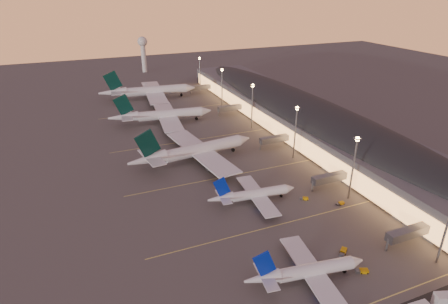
# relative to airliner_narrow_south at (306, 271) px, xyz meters

# --- Properties ---
(ground) EXTENTS (700.00, 700.00, 0.00)m
(ground) POSITION_rel_airliner_narrow_south_xyz_m (4.98, 31.19, -3.33)
(ground) COLOR #474442
(airliner_narrow_south) EXTENTS (36.09, 32.51, 12.89)m
(airliner_narrow_south) POSITION_rel_airliner_narrow_south_xyz_m (0.00, 0.00, 0.00)
(airliner_narrow_south) COLOR silver
(airliner_narrow_south) RESTS_ON ground
(airliner_narrow_north) EXTENTS (35.19, 31.57, 12.56)m
(airliner_narrow_north) POSITION_rel_airliner_narrow_south_xyz_m (5.02, 43.31, -0.08)
(airliner_narrow_north) COLOR silver
(airliner_narrow_north) RESTS_ON ground
(airliner_wide_near) EXTENTS (62.60, 57.51, 20.03)m
(airliner_wide_near) POSITION_rel_airliner_narrow_south_xyz_m (-4.11, 86.59, 1.83)
(airliner_wide_near) COLOR silver
(airliner_wide_near) RESTS_ON ground
(airliner_wide_mid) EXTENTS (61.28, 56.17, 19.60)m
(airliner_wide_mid) POSITION_rel_airliner_narrow_south_xyz_m (-5.18, 144.12, 1.71)
(airliner_wide_mid) COLOR silver
(airliner_wide_mid) RESTS_ON ground
(airliner_wide_far) EXTENTS (68.99, 63.20, 22.06)m
(airliner_wide_far) POSITION_rel_airliner_narrow_south_xyz_m (-1.05, 199.12, 2.35)
(airliner_wide_far) COLOR silver
(airliner_wide_far) RESTS_ON ground
(terminal_building) EXTENTS (56.35, 255.00, 17.46)m
(terminal_building) POSITION_rel_airliner_narrow_south_xyz_m (66.82, 103.66, 5.45)
(terminal_building) COLOR #4F4F54
(terminal_building) RESTS_ON ground
(light_masts) EXTENTS (2.20, 217.20, 25.90)m
(light_masts) POSITION_rel_airliner_narrow_south_xyz_m (40.98, 96.19, 14.22)
(light_masts) COLOR slate
(light_masts) RESTS_ON ground
(radar_tower) EXTENTS (9.00, 9.00, 32.50)m
(radar_tower) POSITION_rel_airliner_narrow_south_xyz_m (14.98, 291.19, 18.54)
(radar_tower) COLOR silver
(radar_tower) RESTS_ON ground
(lane_markings) EXTENTS (90.00, 180.36, 0.00)m
(lane_markings) POSITION_rel_airliner_narrow_south_xyz_m (4.98, 71.19, -3.32)
(lane_markings) COLOR #D8C659
(lane_markings) RESTS_ON ground
(baggage_tug_a) EXTENTS (3.92, 2.72, 1.09)m
(baggage_tug_a) POSITION_rel_airliner_narrow_south_xyz_m (17.27, -3.62, -2.83)
(baggage_tug_a) COLOR #C58D05
(baggage_tug_a) RESTS_ON ground
(baggage_tug_b) EXTENTS (4.09, 3.69, 1.19)m
(baggage_tug_b) POSITION_rel_airliner_narrow_south_xyz_m (17.63, 5.37, -2.79)
(baggage_tug_b) COLOR #C58D05
(baggage_tug_b) RESTS_ON ground
(baggage_tug_c) EXTENTS (3.42, 2.69, 0.96)m
(baggage_tug_c) POSITION_rel_airliner_narrow_south_xyz_m (24.52, 37.00, -2.89)
(baggage_tug_c) COLOR #C58D05
(baggage_tug_c) RESTS_ON ground
(catering_truck_b) EXTENTS (7.26, 4.66, 3.81)m
(catering_truck_b) POSITION_rel_airliner_narrow_south_xyz_m (28.90, -21.80, -1.55)
(catering_truck_b) COLOR silver
(catering_truck_b) RESTS_ON ground
(baggage_tug_d) EXTENTS (3.31, 1.56, 0.97)m
(baggage_tug_d) POSITION_rel_airliner_narrow_south_xyz_m (35.14, 28.71, -2.89)
(baggage_tug_d) COLOR #C58D05
(baggage_tug_d) RESTS_ON ground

